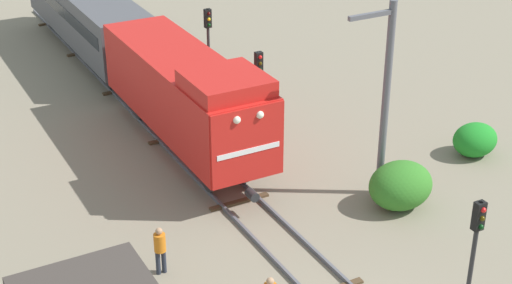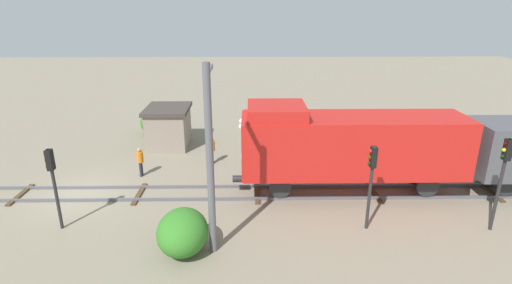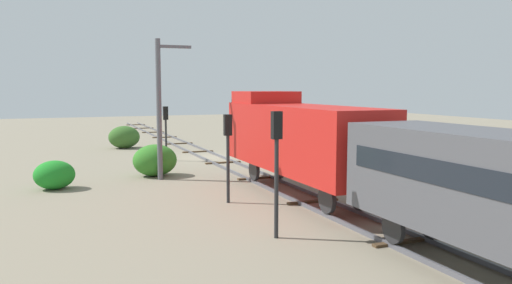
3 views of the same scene
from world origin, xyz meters
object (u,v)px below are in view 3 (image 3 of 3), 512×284
at_px(locomotive, 297,136).
at_px(traffic_signal_mid, 228,141).
at_px(worker_by_signal, 304,151).
at_px(relay_hut, 324,138).
at_px(catenary_mast, 160,105).
at_px(worker_near_track, 254,146).
at_px(traffic_signal_far, 276,151).
at_px(traffic_signal_near, 166,123).

height_order(locomotive, traffic_signal_mid, locomotive).
height_order(worker_by_signal, relay_hut, relay_hut).
bearing_deg(catenary_mast, worker_near_track, -147.01).
height_order(catenary_mast, relay_hut, catenary_mast).
relative_size(traffic_signal_far, worker_near_track, 2.46).
distance_m(worker_near_track, relay_hut, 5.16).
bearing_deg(catenary_mast, worker_by_signal, -174.67).
bearing_deg(worker_near_track, traffic_signal_near, 45.08).
bearing_deg(traffic_signal_far, catenary_mast, -83.66).
bearing_deg(relay_hut, traffic_signal_mid, 44.45).
xyz_separation_m(traffic_signal_near, traffic_signal_mid, (0.20, 13.44, 0.08)).
relative_size(locomotive, worker_by_signal, 6.82).
relative_size(traffic_signal_mid, traffic_signal_far, 0.91).
xyz_separation_m(traffic_signal_mid, catenary_mast, (1.53, -6.59, 1.34)).
xyz_separation_m(worker_by_signal, relay_hut, (-3.30, -3.25, 0.40)).
xyz_separation_m(locomotive, worker_near_track, (-2.40, -11.21, -1.78)).
relative_size(worker_by_signal, relay_hut, 0.49).
relative_size(traffic_signal_mid, worker_near_track, 2.25).
relative_size(worker_by_signal, catenary_mast, 0.23).
relative_size(traffic_signal_near, worker_by_signal, 2.17).
distance_m(worker_near_track, worker_by_signal, 4.31).
bearing_deg(relay_hut, traffic_signal_far, 55.43).
distance_m(traffic_signal_near, relay_hut, 11.11).
distance_m(traffic_signal_mid, traffic_signal_far, 5.43).
xyz_separation_m(traffic_signal_mid, traffic_signal_far, (0.20, 5.42, 0.24)).
xyz_separation_m(traffic_signal_near, relay_hut, (-10.70, 2.75, -1.19)).
xyz_separation_m(locomotive, traffic_signal_near, (3.20, -13.30, -0.19)).
relative_size(traffic_signal_far, relay_hut, 1.20).
height_order(traffic_signal_mid, relay_hut, traffic_signal_mid).
relative_size(traffic_signal_near, relay_hut, 1.06).
bearing_deg(locomotive, catenary_mast, -52.56).
xyz_separation_m(locomotive, relay_hut, (-7.50, -10.54, -1.38)).
bearing_deg(traffic_signal_mid, traffic_signal_far, 87.89).
xyz_separation_m(traffic_signal_far, worker_near_track, (-6.00, -16.77, -1.92)).
height_order(traffic_signal_mid, traffic_signal_far, traffic_signal_far).
xyz_separation_m(traffic_signal_near, catenary_mast, (1.73, 6.85, 1.42)).
relative_size(locomotive, worker_near_track, 6.82).
distance_m(locomotive, traffic_signal_mid, 3.40).
bearing_deg(traffic_signal_far, relay_hut, -124.57).
bearing_deg(traffic_signal_near, traffic_signal_far, 88.79).
bearing_deg(catenary_mast, traffic_signal_far, 96.34).
xyz_separation_m(traffic_signal_mid, worker_by_signal, (-7.60, -7.45, -1.67)).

